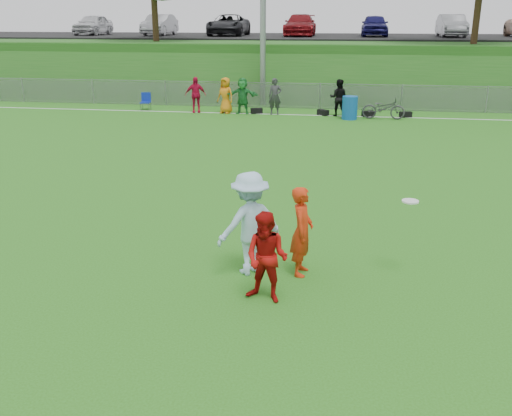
% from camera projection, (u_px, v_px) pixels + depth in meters
% --- Properties ---
extents(ground, '(120.00, 120.00, 0.00)m').
position_uv_depth(ground, '(265.00, 285.00, 10.00)').
color(ground, '#286415').
rests_on(ground, ground).
extents(sideline_far, '(60.00, 0.10, 0.01)m').
position_uv_depth(sideline_far, '(317.00, 115.00, 26.85)').
color(sideline_far, white).
rests_on(sideline_far, ground).
extents(fence, '(58.00, 0.06, 1.30)m').
position_uv_depth(fence, '(320.00, 96.00, 28.51)').
color(fence, gray).
rests_on(fence, ground).
extents(berm, '(120.00, 18.00, 3.00)m').
position_uv_depth(berm, '(328.00, 61.00, 38.53)').
color(berm, '#1F5A19').
rests_on(berm, ground).
extents(parking_lot, '(120.00, 12.00, 0.10)m').
position_uv_depth(parking_lot, '(330.00, 37.00, 39.90)').
color(parking_lot, black).
rests_on(parking_lot, berm).
extents(car_row, '(32.04, 5.18, 1.44)m').
position_uv_depth(car_row, '(312.00, 25.00, 38.89)').
color(car_row, silver).
rests_on(car_row, parking_lot).
extents(spectator_row, '(7.80, 0.80, 1.69)m').
position_uv_depth(spectator_row, '(255.00, 96.00, 27.00)').
color(spectator_row, '#C10D36').
rests_on(spectator_row, ground).
extents(gear_bags, '(7.58, 0.57, 0.26)m').
position_uv_depth(gear_bags, '(338.00, 113.00, 26.76)').
color(gear_bags, black).
rests_on(gear_bags, ground).
extents(player_red_left, '(0.45, 0.63, 1.65)m').
position_uv_depth(player_red_left, '(302.00, 231.00, 10.21)').
color(player_red_left, red).
rests_on(player_red_left, ground).
extents(player_red_center, '(0.88, 0.77, 1.54)m').
position_uv_depth(player_red_center, '(267.00, 258.00, 9.24)').
color(player_red_center, '#AA0E0B').
rests_on(player_red_center, ground).
extents(player_blue, '(1.41, 1.29, 1.90)m').
position_uv_depth(player_blue, '(250.00, 224.00, 10.22)').
color(player_blue, '#A8D0E9').
rests_on(player_blue, ground).
extents(frisbee, '(0.30, 0.30, 0.03)m').
position_uv_depth(frisbee, '(410.00, 201.00, 9.99)').
color(frisbee, white).
rests_on(frisbee, ground).
extents(recycling_bin, '(0.74, 0.74, 1.03)m').
position_uv_depth(recycling_bin, '(350.00, 108.00, 25.72)').
color(recycling_bin, '#0E50A1').
rests_on(recycling_bin, ground).
extents(camp_chair, '(0.52, 0.52, 0.84)m').
position_uv_depth(camp_chair, '(146.00, 105.00, 28.33)').
color(camp_chair, '#0E269C').
rests_on(camp_chair, ground).
extents(bicycle, '(1.93, 0.78, 1.00)m').
position_uv_depth(bicycle, '(384.00, 108.00, 25.75)').
color(bicycle, '#323234').
rests_on(bicycle, ground).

